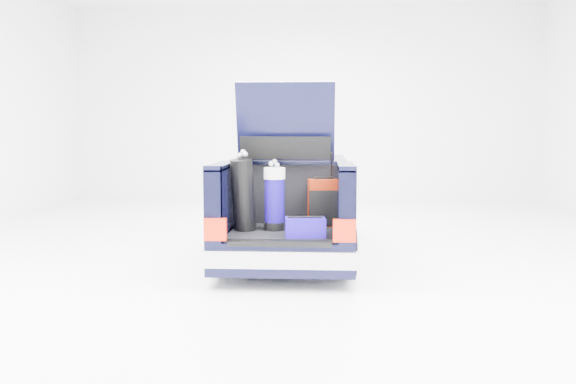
# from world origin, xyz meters

# --- Properties ---
(ground) EXTENTS (14.00, 14.00, 0.00)m
(ground) POSITION_xyz_m (0.00, 0.00, 0.00)
(ground) COLOR white
(ground) RESTS_ON ground
(car) EXTENTS (1.87, 4.65, 2.47)m
(car) POSITION_xyz_m (-0.00, 0.11, 0.67)
(car) COLOR black
(car) RESTS_ON ground
(red_suitcase) EXTENTS (0.42, 0.30, 0.65)m
(red_suitcase) POSITION_xyz_m (0.50, -1.09, 0.91)
(red_suitcase) COLOR #671403
(red_suitcase) RESTS_ON car
(black_golf_bag) EXTENTS (0.40, 0.44, 1.00)m
(black_golf_bag) POSITION_xyz_m (-0.50, -1.52, 1.05)
(black_golf_bag) COLOR black
(black_golf_bag) RESTS_ON car
(blue_golf_bag) EXTENTS (0.31, 0.31, 0.89)m
(blue_golf_bag) POSITION_xyz_m (-0.11, -1.44, 1.00)
(blue_golf_bag) COLOR black
(blue_golf_bag) RESTS_ON car
(blue_duffel) EXTENTS (0.50, 0.35, 0.25)m
(blue_duffel) POSITION_xyz_m (0.29, -1.90, 0.71)
(blue_duffel) COLOR #110469
(blue_duffel) RESTS_ON car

